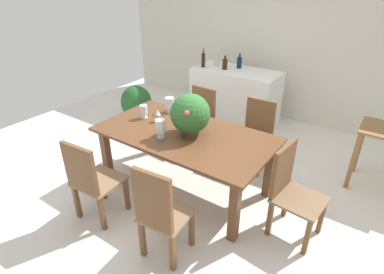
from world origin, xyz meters
TOP-DOWN VIEW (x-y plane):
  - ground_plane at (0.00, 0.00)m, footprint 7.04×7.04m
  - back_wall at (0.00, 2.60)m, footprint 6.40×0.10m
  - dining_table at (0.00, -0.17)m, footprint 2.01×1.08m
  - chair_near_left at (-0.45, -1.17)m, footprint 0.47×0.47m
  - chair_far_left at (-0.45, 0.81)m, footprint 0.46×0.43m
  - chair_far_right at (0.45, 0.82)m, footprint 0.44×0.44m
  - chair_near_right at (0.46, -1.17)m, footprint 0.44×0.44m
  - chair_foot_end at (1.26, -0.16)m, footprint 0.49×0.48m
  - flower_centerpiece at (0.07, -0.16)m, footprint 0.44×0.44m
  - crystal_vase_left at (-0.66, -0.13)m, footprint 0.09×0.09m
  - crystal_vase_center_near at (-0.15, -0.41)m, footprint 0.11×0.11m
  - crystal_vase_right at (-0.51, 0.20)m, footprint 0.12×0.12m
  - wine_glass at (-0.45, -0.11)m, footprint 0.07×0.07m
  - kitchen_counter at (-0.41, 1.85)m, footprint 1.43×0.70m
  - wine_bottle_amber at (-0.60, 1.78)m, footprint 0.08×0.08m
  - wine_bottle_green at (-0.44, 1.99)m, footprint 0.08×0.08m
  - wine_bottle_dark at (-0.97, 1.69)m, footprint 0.06×0.06m
  - wine_bottle_clear at (-0.81, 1.87)m, footprint 0.07×0.07m
  - potted_plant_floor at (-1.83, 0.90)m, footprint 0.53×0.53m

SIDE VIEW (x-z plane):
  - ground_plane at x=0.00m, z-range 0.00..0.00m
  - potted_plant_floor at x=-1.83m, z-range 0.02..0.68m
  - kitchen_counter at x=-0.41m, z-range 0.00..0.94m
  - chair_far_left at x=-0.45m, z-range 0.05..0.95m
  - chair_far_right at x=0.45m, z-range 0.05..0.95m
  - chair_near_left at x=-0.45m, z-range 0.05..0.99m
  - chair_foot_end at x=1.26m, z-range 0.04..0.99m
  - chair_near_right at x=0.46m, z-range 0.04..1.03m
  - dining_table at x=0.00m, z-range 0.27..1.02m
  - crystal_vase_left at x=-0.66m, z-range 0.76..0.93m
  - wine_glass at x=-0.45m, z-range 0.78..0.93m
  - crystal_vase_right at x=-0.51m, z-range 0.77..0.97m
  - crystal_vase_center_near at x=-0.15m, z-range 0.77..0.99m
  - flower_centerpiece at x=0.07m, z-range 0.76..1.23m
  - wine_bottle_amber at x=-0.60m, z-range 0.92..1.14m
  - wine_bottle_green at x=-0.44m, z-range 0.92..1.15m
  - wine_bottle_clear at x=-0.81m, z-range 0.91..1.20m
  - wine_bottle_dark at x=-0.97m, z-range 0.91..1.21m
  - back_wall at x=0.00m, z-range 0.00..2.60m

